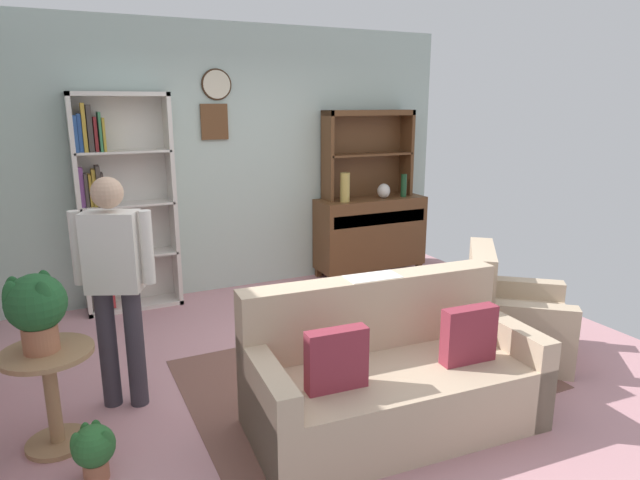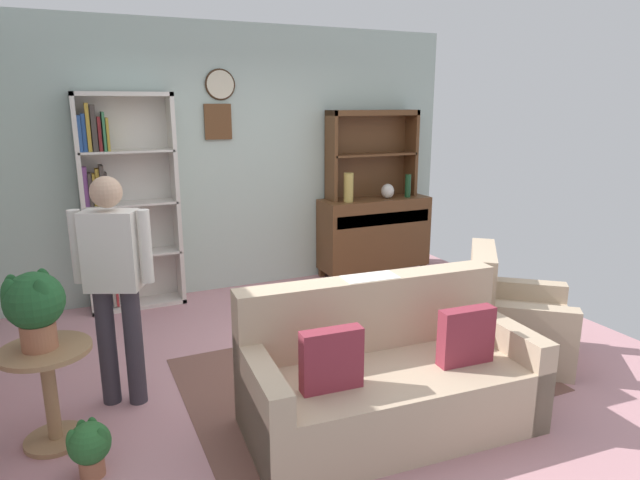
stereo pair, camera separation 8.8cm
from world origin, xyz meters
name	(u,v)px [view 1 (the left image)]	position (x,y,z in m)	size (l,w,h in m)	color
ground_plane	(320,364)	(0.00, 0.00, -0.01)	(5.40, 4.60, 0.02)	#C68C93
wall_back	(233,160)	(0.00, 2.13, 1.41)	(5.00, 0.09, 2.80)	#ADC1B7
area_rug	(360,374)	(0.20, -0.30, 0.00)	(2.58, 1.71, 0.01)	brown
bookshelf	(118,208)	(-1.22, 1.94, 1.02)	(0.90, 0.30, 2.10)	silver
sideboard	(370,232)	(1.56, 1.86, 0.51)	(1.30, 0.45, 0.92)	brown
sideboard_hutch	(367,142)	(1.56, 1.97, 1.56)	(1.10, 0.26, 1.00)	brown
vase_tall	(345,187)	(1.17, 1.78, 1.08)	(0.11, 0.11, 0.32)	tan
vase_round	(384,191)	(1.69, 1.79, 1.01)	(0.15, 0.15, 0.17)	beige
bottle_wine	(404,185)	(1.95, 1.77, 1.05)	(0.07, 0.07, 0.27)	#194223
couch_floral	(390,377)	(0.05, -0.93, 0.31)	(1.85, 0.97, 0.90)	#C6AD8E
armchair_floral	(511,321)	(1.46, -0.53, 0.29)	(1.08, 1.07, 0.88)	#C6AD8E
plant_stand	(51,387)	(-1.88, -0.27, 0.38)	(0.52, 0.52, 0.62)	#A87F56
potted_plant_large	(36,307)	(-1.91, -0.27, 0.89)	(0.33, 0.33, 0.46)	#AD6B4C
potted_plant_small	(94,448)	(-1.70, -0.70, 0.19)	(0.23, 0.23, 0.32)	#AD6B4C
person_reading	(115,277)	(-1.45, 0.04, 0.91)	(0.51, 0.32, 1.56)	#38333D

